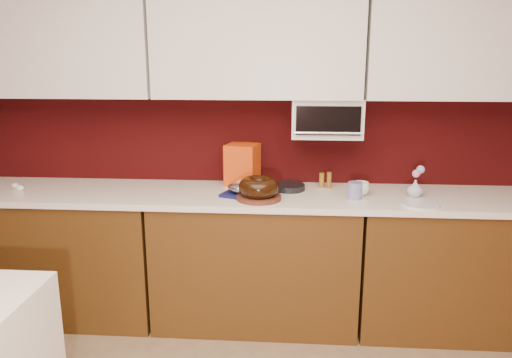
{
  "coord_description": "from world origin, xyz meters",
  "views": [
    {
      "loc": [
        0.23,
        -1.16,
        1.77
      ],
      "look_at": [
        0.01,
        1.84,
        1.02
      ],
      "focal_mm": 35.0,
      "sensor_mm": 36.0,
      "label": 1
    }
  ],
  "objects_px": {
    "pandoro_box": "(243,165)",
    "blue_jar": "(355,191)",
    "toaster_oven": "(327,117)",
    "flower_vase": "(415,187)",
    "coffee_mug": "(361,187)",
    "foil_ham_nest": "(243,187)",
    "bundt_cake": "(259,187)"
  },
  "relations": [
    {
      "from": "pandoro_box",
      "to": "blue_jar",
      "type": "relative_size",
      "value": 2.66
    },
    {
      "from": "toaster_oven",
      "to": "flower_vase",
      "type": "distance_m",
      "value": 0.71
    },
    {
      "from": "pandoro_box",
      "to": "blue_jar",
      "type": "bearing_deg",
      "value": -8.11
    },
    {
      "from": "flower_vase",
      "to": "pandoro_box",
      "type": "bearing_deg",
      "value": 169.12
    },
    {
      "from": "coffee_mug",
      "to": "flower_vase",
      "type": "distance_m",
      "value": 0.34
    },
    {
      "from": "foil_ham_nest",
      "to": "blue_jar",
      "type": "height_order",
      "value": "blue_jar"
    },
    {
      "from": "pandoro_box",
      "to": "coffee_mug",
      "type": "height_order",
      "value": "pandoro_box"
    },
    {
      "from": "toaster_oven",
      "to": "coffee_mug",
      "type": "relative_size",
      "value": 4.29
    },
    {
      "from": "toaster_oven",
      "to": "foil_ham_nest",
      "type": "bearing_deg",
      "value": -156.74
    },
    {
      "from": "coffee_mug",
      "to": "flower_vase",
      "type": "bearing_deg",
      "value": -0.71
    },
    {
      "from": "toaster_oven",
      "to": "flower_vase",
      "type": "height_order",
      "value": "toaster_oven"
    },
    {
      "from": "foil_ham_nest",
      "to": "flower_vase",
      "type": "xyz_separation_m",
      "value": [
        1.08,
        0.06,
        0.01
      ]
    },
    {
      "from": "toaster_oven",
      "to": "blue_jar",
      "type": "relative_size",
      "value": 4.24
    },
    {
      "from": "pandoro_box",
      "to": "foil_ham_nest",
      "type": "bearing_deg",
      "value": -69.32
    },
    {
      "from": "toaster_oven",
      "to": "flower_vase",
      "type": "relative_size",
      "value": 3.72
    },
    {
      "from": "pandoro_box",
      "to": "coffee_mug",
      "type": "relative_size",
      "value": 2.7
    },
    {
      "from": "foil_ham_nest",
      "to": "flower_vase",
      "type": "height_order",
      "value": "flower_vase"
    },
    {
      "from": "bundt_cake",
      "to": "pandoro_box",
      "type": "bearing_deg",
      "value": 110.88
    },
    {
      "from": "foil_ham_nest",
      "to": "pandoro_box",
      "type": "relative_size",
      "value": 0.71
    },
    {
      "from": "bundt_cake",
      "to": "flower_vase",
      "type": "relative_size",
      "value": 2.08
    },
    {
      "from": "toaster_oven",
      "to": "flower_vase",
      "type": "xyz_separation_m",
      "value": [
        0.56,
        -0.16,
        -0.41
      ]
    },
    {
      "from": "foil_ham_nest",
      "to": "coffee_mug",
      "type": "relative_size",
      "value": 1.91
    },
    {
      "from": "pandoro_box",
      "to": "flower_vase",
      "type": "xyz_separation_m",
      "value": [
        1.12,
        -0.21,
        -0.08
      ]
    },
    {
      "from": "coffee_mug",
      "to": "flower_vase",
      "type": "relative_size",
      "value": 0.87
    },
    {
      "from": "flower_vase",
      "to": "coffee_mug",
      "type": "bearing_deg",
      "value": 179.29
    },
    {
      "from": "bundt_cake",
      "to": "pandoro_box",
      "type": "relative_size",
      "value": 0.89
    },
    {
      "from": "foil_ham_nest",
      "to": "coffee_mug",
      "type": "height_order",
      "value": "coffee_mug"
    },
    {
      "from": "pandoro_box",
      "to": "coffee_mug",
      "type": "xyz_separation_m",
      "value": [
        0.78,
        -0.21,
        -0.09
      ]
    },
    {
      "from": "toaster_oven",
      "to": "blue_jar",
      "type": "distance_m",
      "value": 0.52
    },
    {
      "from": "toaster_oven",
      "to": "bundt_cake",
      "type": "bearing_deg",
      "value": -143.95
    },
    {
      "from": "foil_ham_nest",
      "to": "bundt_cake",
      "type": "bearing_deg",
      "value": -37.71
    },
    {
      "from": "toaster_oven",
      "to": "pandoro_box",
      "type": "bearing_deg",
      "value": 174.81
    }
  ]
}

